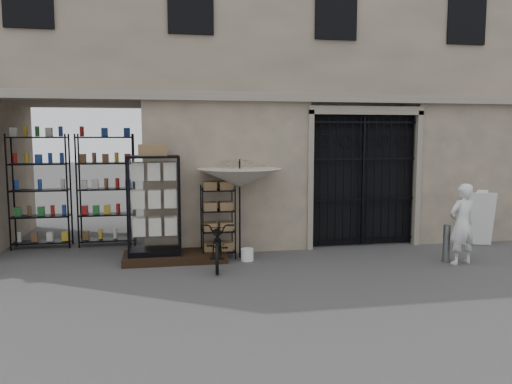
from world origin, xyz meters
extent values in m
plane|color=#26262A|center=(0.00, 0.00, 0.00)|extent=(80.00, 80.00, 0.00)
cube|color=tan|center=(0.00, 4.00, 4.50)|extent=(14.00, 4.00, 9.00)
cube|color=black|center=(-4.50, 2.80, 1.50)|extent=(3.00, 1.70, 3.00)
cube|color=black|center=(-4.55, 3.30, 1.25)|extent=(2.70, 0.50, 2.50)
cube|color=black|center=(1.75, 2.28, 1.50)|extent=(2.50, 0.06, 3.00)
cube|color=black|center=(1.75, 2.12, 1.45)|extent=(0.05, 0.05, 2.80)
cube|color=black|center=(-2.40, 1.55, 0.07)|extent=(2.00, 0.90, 0.15)
cube|color=black|center=(-2.78, 1.56, 0.20)|extent=(1.04, 0.72, 0.11)
cube|color=silver|center=(-2.74, 1.26, 1.11)|extent=(0.89, 0.14, 1.80)
cube|color=silver|center=(-2.78, 1.56, 1.01)|extent=(0.87, 0.54, 1.50)
cube|color=olive|center=(-2.78, 1.56, 2.13)|extent=(0.59, 0.48, 0.21)
cube|color=black|center=(-1.53, 1.66, 0.73)|extent=(0.73, 0.59, 1.47)
cube|color=olive|center=(-1.53, 1.66, 0.69)|extent=(0.62, 0.48, 1.10)
cylinder|color=black|center=(-1.10, 1.57, 1.00)|extent=(0.04, 0.04, 1.99)
imported|color=#B4AA9C|center=(-1.10, 1.57, 1.72)|extent=(1.59, 1.62, 1.34)
cylinder|color=white|center=(-1.00, 1.29, 0.12)|extent=(0.29, 0.29, 0.24)
imported|color=black|center=(-1.61, 0.97, 0.00)|extent=(0.69, 0.95, 1.69)
cylinder|color=slate|center=(2.80, 0.44, 0.37)|extent=(0.16, 0.16, 0.74)
imported|color=silver|center=(3.00, 0.27, 0.00)|extent=(0.83, 1.63, 0.37)
cube|color=silver|center=(4.30, 1.56, 0.62)|extent=(0.63, 0.45, 1.20)
cube|color=silver|center=(4.41, 1.91, 0.62)|extent=(0.63, 0.45, 1.20)
camera|label=1|loc=(-2.62, -8.22, 2.46)|focal=35.00mm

